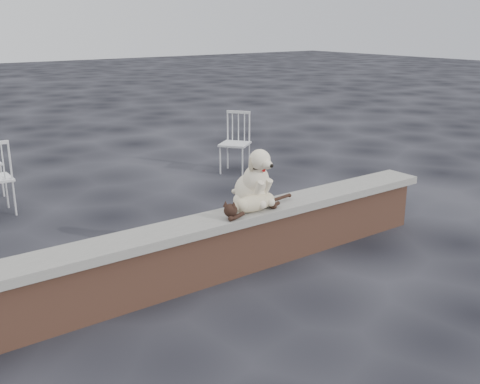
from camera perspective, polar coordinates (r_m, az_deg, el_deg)
ground at (r=5.10m, az=-6.71°, el=-9.79°), size 60.00×60.00×0.00m
brick_wall at (r=5.00m, az=-6.80°, el=-7.23°), size 6.00×0.30×0.50m
capstone at (r=4.89m, az=-6.92°, el=-4.12°), size 6.20×0.40×0.08m
dog at (r=5.34m, az=1.11°, el=1.60°), size 0.42×0.53×0.59m
cat at (r=5.24m, az=1.40°, el=-1.02°), size 1.09×0.34×0.18m
chair_d at (r=8.77m, az=-0.53°, el=5.01°), size 0.78×0.78×0.94m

